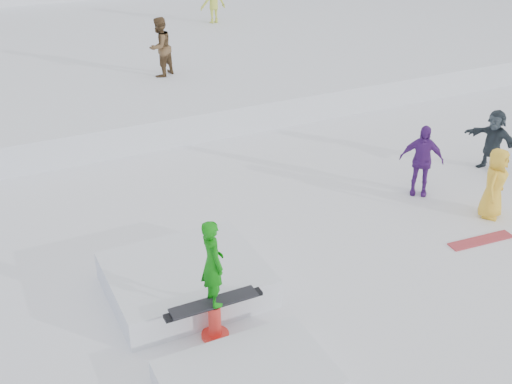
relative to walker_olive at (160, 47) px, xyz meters
name	(u,v)px	position (x,y,z in m)	size (l,w,h in m)	color
ground	(281,305)	(-1.49, -10.60, -1.68)	(120.00, 120.00, 0.00)	white
snow_midrise	(77,51)	(-1.49, 5.40, -1.28)	(50.00, 18.00, 0.80)	white
walker_olive	(160,47)	(0.00, 0.00, 0.00)	(0.85, 0.66, 1.76)	brown
walker_ygreen	(213,2)	(4.08, 5.73, -0.06)	(1.05, 0.60, 1.63)	#C8D545
spectator_purple	(421,160)	(3.17, -8.35, -0.86)	(0.95, 0.40, 1.63)	#592485
spectator_yellow	(495,183)	(3.88, -9.83, -0.91)	(0.75, 0.49, 1.53)	yellow
spectator_dark	(493,140)	(5.52, -8.10, -0.92)	(1.40, 0.45, 1.51)	#2B353D
loose_board_red	(481,240)	(3.01, -10.53, -1.66)	(1.40, 0.28, 0.03)	#B0343C
jib_rail_feature	(201,301)	(-2.80, -10.28, -1.37)	(2.60, 4.40, 2.11)	white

